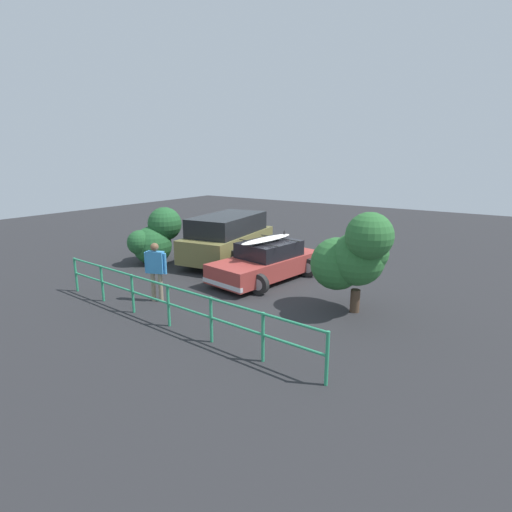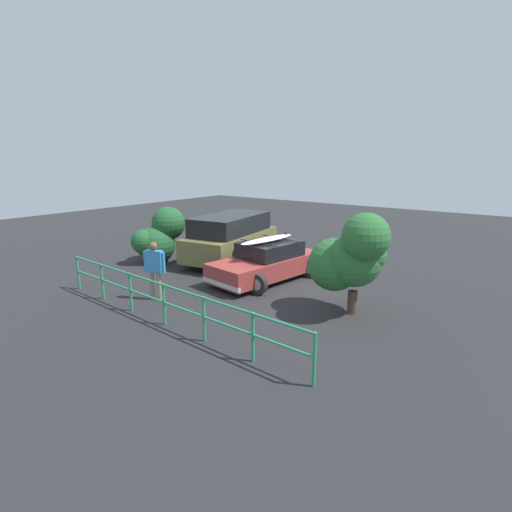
{
  "view_description": "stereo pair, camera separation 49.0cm",
  "coord_description": "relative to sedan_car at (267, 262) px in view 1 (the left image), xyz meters",
  "views": [
    {
      "loc": [
        -7.06,
        11.16,
        4.08
      ],
      "look_at": [
        0.05,
        0.79,
        0.95
      ],
      "focal_mm": 28.0,
      "sensor_mm": 36.0,
      "label": 1
    },
    {
      "loc": [
        -7.46,
        10.87,
        4.08
      ],
      "look_at": [
        0.05,
        0.79,
        0.95
      ],
      "focal_mm": 28.0,
      "sensor_mm": 36.0,
      "label": 2
    }
  ],
  "objects": [
    {
      "name": "sedan_car",
      "position": [
        0.0,
        0.0,
        0.0
      ],
      "size": [
        2.72,
        4.34,
        1.58
      ],
      "color": "#9E3833",
      "rests_on": "ground"
    },
    {
      "name": "ground_plane",
      "position": [
        -0.04,
        -0.15,
        -0.63
      ],
      "size": [
        44.0,
        44.0,
        0.02
      ],
      "primitive_type": "cube",
      "color": "#28282B",
      "rests_on": "ground"
    },
    {
      "name": "person_bystander",
      "position": [
        1.46,
        3.58,
        0.41
      ],
      "size": [
        0.63,
        0.37,
        1.73
      ],
      "color": "gray",
      "rests_on": "ground"
    },
    {
      "name": "bush_near_left",
      "position": [
        -3.51,
        1.14,
        0.98
      ],
      "size": [
        2.26,
        1.67,
        2.78
      ],
      "color": "#4C3828",
      "rests_on": "ground"
    },
    {
      "name": "suv_car",
      "position": [
        2.58,
        -1.16,
        0.35
      ],
      "size": [
        3.18,
        4.76,
        1.87
      ],
      "color": "brown",
      "rests_on": "ground"
    },
    {
      "name": "bush_near_right",
      "position": [
        4.91,
        0.63,
        0.32
      ],
      "size": [
        1.86,
        2.12,
        2.22
      ],
      "color": "#4C3828",
      "rests_on": "ground"
    },
    {
      "name": "railing_fence",
      "position": [
        -0.13,
        4.64,
        0.08
      ],
      "size": [
        8.73,
        0.56,
        1.07
      ],
      "color": "#2D9366",
      "rests_on": "ground"
    }
  ]
}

